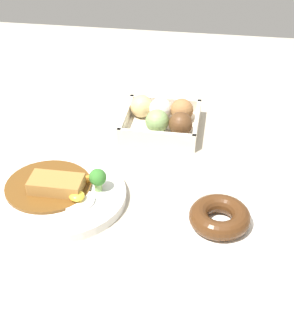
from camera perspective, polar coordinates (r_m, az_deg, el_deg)
name	(u,v)px	position (r m, az deg, el deg)	size (l,w,h in m)	color
ground_plane	(122,172)	(1.01, -2.84, -0.42)	(1.60, 1.60, 0.00)	#B2A893
curry_plate	(62,193)	(0.95, -9.64, -2.86)	(0.24, 0.24, 0.06)	white
donut_box	(163,119)	(1.14, 1.80, 5.61)	(0.17, 0.16, 0.06)	beige
chocolate_ring_donut	(220,218)	(0.88, 8.20, -5.56)	(0.16, 0.16, 0.04)	white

